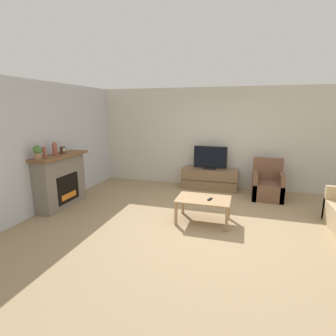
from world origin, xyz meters
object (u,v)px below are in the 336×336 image
potted_plant (37,151)px  coffee_table (203,201)px  mantel_vase_centre_left (55,149)px  tv (210,159)px  mantel_clock (63,150)px  mantel_vase_left (44,152)px  tv_stand (209,179)px  fireplace (61,180)px  armchair (267,186)px  remote (210,199)px

potted_plant → coffee_table: 3.34m
mantel_vase_centre_left → tv: 3.81m
mantel_vase_centre_left → potted_plant: size_ratio=1.03×
mantel_vase_centre_left → mantel_clock: 0.25m
mantel_vase_centre_left → potted_plant: mantel_vase_centre_left is taller
mantel_vase_left → tv_stand: size_ratio=0.16×
fireplace → mantel_vase_left: mantel_vase_left is taller
coffee_table → tv: bearing=94.5°
mantel_clock → tv: bearing=35.0°
potted_plant → tv_stand: 4.24m
mantel_clock → potted_plant: bearing=-90.1°
mantel_clock → tv_stand: mantel_clock is taller
mantel_vase_centre_left → armchair: size_ratio=0.31×
tv → fireplace: bearing=-143.4°
fireplace → remote: 3.30m
mantel_clock → armchair: bearing=21.4°
potted_plant → coffee_table: potted_plant is taller
mantel_vase_centre_left → coffee_table: mantel_vase_centre_left is taller
tv_stand → remote: tv_stand is taller
mantel_vase_left → potted_plant: bearing=-90.0°
coffee_table → tv_stand: bearing=94.5°
mantel_vase_centre_left → remote: bearing=2.0°
remote → tv_stand: bearing=116.2°
mantel_vase_left → mantel_clock: bearing=89.9°
mantel_vase_centre_left → remote: (3.28, 0.11, -0.83)m
potted_plant → coffee_table: bearing=11.4°
armchair → coffee_table: bearing=-124.8°
mantel_vase_centre_left → remote: 3.38m
mantel_vase_left → armchair: (4.43, 2.29, -0.98)m
potted_plant → armchair: size_ratio=0.30×
mantel_vase_centre_left → mantel_clock: size_ratio=1.93×
fireplace → mantel_clock: bearing=82.8°
mantel_clock → coffee_table: mantel_clock is taller
remote → fireplace: bearing=-161.3°
fireplace → tv: (3.00, 2.23, 0.24)m
tv → armchair: bearing=-13.7°
fireplace → mantel_clock: mantel_clock is taller
potted_plant → tv_stand: bearing=43.5°
fireplace → tv: fireplace is taller
potted_plant → remote: 3.44m
mantel_vase_centre_left → mantel_clock: mantel_vase_centre_left is taller
mantel_clock → armchair: (4.43, 1.73, -0.94)m
mantel_vase_left → potted_plant: size_ratio=0.84×
mantel_vase_left → armchair: size_ratio=0.25×
potted_plant → tv_stand: size_ratio=0.19×
mantel_vase_left → mantel_clock: mantel_vase_left is taller
coffee_table → mantel_vase_left: bearing=-171.7°
mantel_vase_left → tv_stand: mantel_vase_left is taller
fireplace → armchair: 4.83m
mantel_vase_centre_left → armchair: mantel_vase_centre_left is taller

